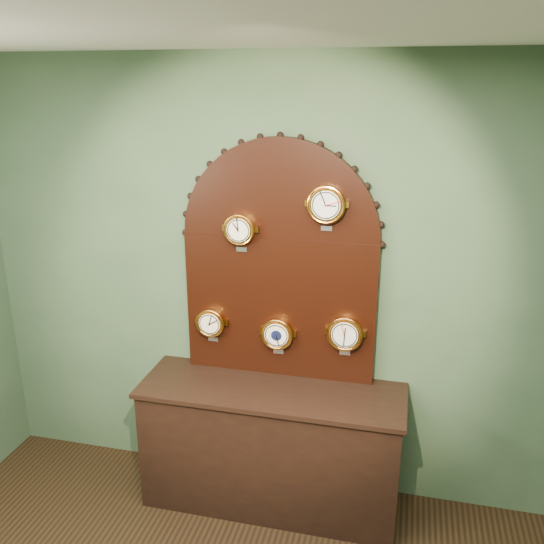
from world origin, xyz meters
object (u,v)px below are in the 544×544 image
(barometer, at_px, (277,333))
(display_board, at_px, (280,255))
(shop_counter, at_px, (271,448))
(arabic_clock, at_px, (326,204))
(tide_clock, at_px, (345,333))
(hygrometer, at_px, (211,322))
(roman_clock, at_px, (240,229))

(barometer, bearing_deg, display_board, 92.27)
(shop_counter, distance_m, display_board, 1.25)
(arabic_clock, distance_m, barometer, 0.88)
(display_board, relative_size, barometer, 5.97)
(shop_counter, xyz_separation_m, tide_clock, (0.42, 0.15, 0.78))
(hygrometer, height_order, barometer, hygrometer)
(display_board, xyz_separation_m, tide_clock, (0.42, -0.07, -0.45))
(display_board, bearing_deg, hygrometer, -171.38)
(arabic_clock, relative_size, hygrometer, 1.14)
(arabic_clock, bearing_deg, display_board, 166.90)
(roman_clock, height_order, barometer, roman_clock)
(shop_counter, relative_size, arabic_clock, 5.82)
(arabic_clock, height_order, hygrometer, arabic_clock)
(shop_counter, bearing_deg, arabic_clock, 28.24)
(display_board, height_order, hygrometer, display_board)
(arabic_clock, bearing_deg, shop_counter, -151.76)
(display_board, distance_m, roman_clock, 0.29)
(display_board, bearing_deg, barometer, -87.73)
(display_board, relative_size, tide_clock, 5.66)
(shop_counter, xyz_separation_m, barometer, (0.00, 0.15, 0.73))
(arabic_clock, relative_size, tide_clock, 1.02)
(display_board, relative_size, roman_clock, 6.24)
(hygrometer, distance_m, tide_clock, 0.86)
(shop_counter, relative_size, display_board, 1.05)
(shop_counter, bearing_deg, hygrometer, 160.37)
(shop_counter, distance_m, roman_clock, 1.42)
(roman_clock, bearing_deg, display_board, 15.93)
(hygrometer, bearing_deg, shop_counter, -19.63)
(shop_counter, bearing_deg, display_board, 90.00)
(shop_counter, distance_m, tide_clock, 0.90)
(roman_clock, distance_m, tide_clock, 0.89)
(barometer, bearing_deg, shop_counter, -90.98)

